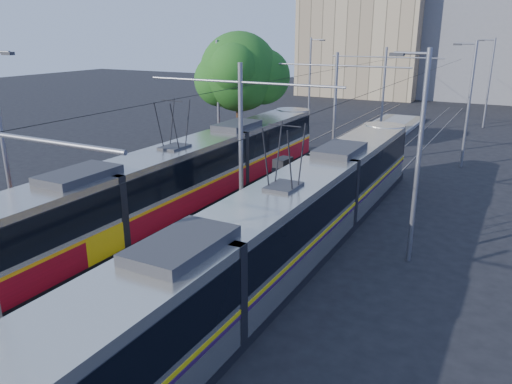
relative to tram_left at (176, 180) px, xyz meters
The scene contains 13 objects.
ground 8.92m from the tram_left, 65.73° to the right, with size 160.00×160.00×0.00m, color black.
platform 9.83m from the tram_left, 68.23° to the left, with size 4.00×50.00×0.30m, color gray.
tactile_strip_left 9.37m from the tram_left, 76.59° to the left, with size 0.70×50.00×0.01m, color gray.
tactile_strip_right 10.43m from the tram_left, 60.74° to the left, with size 0.70×50.00×0.01m, color gray.
rails 9.85m from the tram_left, 68.23° to the left, with size 8.71×70.00×0.03m.
tram_left is the anchor object (origin of this frame).
tram_right 7.90m from the tram_left, 24.34° to the right, with size 2.43×29.72×5.50m.
catenary 7.68m from the tram_left, 59.73° to the left, with size 9.20×70.00×7.00m.
street_lamps 13.73m from the tram_left, 74.54° to the left, with size 15.18×38.22×8.00m.
shelter 5.20m from the tram_left, 35.52° to the left, with size 0.74×1.11×2.34m.
tree 12.91m from the tram_left, 103.55° to the left, with size 5.90×5.45×8.57m.
building_left 52.75m from the tram_left, 97.01° to the left, with size 16.32×12.24×15.38m.
building_centre 57.11m from the tram_left, 80.27° to the left, with size 18.36×14.28×14.72m.
Camera 1 is at (10.65, -10.42, 8.53)m, focal length 35.00 mm.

